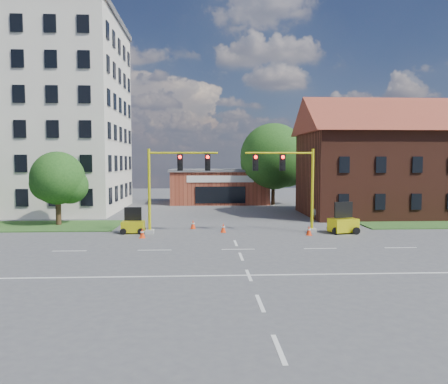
% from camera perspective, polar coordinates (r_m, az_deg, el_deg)
% --- Properties ---
extents(ground, '(120.00, 120.00, 0.00)m').
position_cam_1_polar(ground, '(26.46, 1.86, -7.49)').
color(ground, '#454547').
rests_on(ground, ground).
extents(grass_verge_ne, '(14.00, 4.00, 0.08)m').
position_cam_1_polar(grass_verge_ne, '(40.58, 27.00, -3.85)').
color(grass_verge_ne, '#24491B').
rests_on(grass_verge_ne, ground).
extents(lane_markings, '(60.00, 36.00, 0.01)m').
position_cam_1_polar(lane_markings, '(23.54, 2.47, -8.93)').
color(lane_markings, silver).
rests_on(lane_markings, ground).
extents(office_block, '(18.40, 15.40, 20.60)m').
position_cam_1_polar(office_block, '(51.23, -23.56, 9.31)').
color(office_block, beige).
rests_on(office_block, ground).
extents(brick_shop, '(12.40, 8.40, 4.30)m').
position_cam_1_polar(brick_shop, '(55.95, -0.65, 0.81)').
color(brick_shop, maroon).
rests_on(brick_shop, ground).
extents(townhouse_row, '(21.00, 11.00, 11.50)m').
position_cam_1_polar(townhouse_row, '(46.44, 22.93, 4.50)').
color(townhouse_row, '#4E2317').
rests_on(townhouse_row, ground).
extents(tree_large, '(8.46, 8.05, 9.92)m').
position_cam_1_polar(tree_large, '(53.69, 6.88, 4.37)').
color(tree_large, '#332112').
rests_on(tree_large, ground).
extents(tree_nw_front, '(4.57, 4.35, 6.10)m').
position_cam_1_polar(tree_nw_front, '(38.27, -20.56, 1.46)').
color(tree_nw_front, '#332112').
rests_on(tree_nw_front, ground).
extents(signal_mast_west, '(5.30, 0.60, 6.20)m').
position_cam_1_polar(signal_mast_west, '(31.95, -6.82, 1.55)').
color(signal_mast_west, gray).
rests_on(signal_mast_west, ground).
extents(signal_mast_east, '(5.30, 0.60, 6.20)m').
position_cam_1_polar(signal_mast_east, '(32.53, 8.68, 1.57)').
color(signal_mast_east, gray).
rests_on(signal_mast_east, ground).
extents(trailer_west, '(1.63, 1.10, 1.84)m').
position_cam_1_polar(trailer_west, '(32.87, -11.79, -4.30)').
color(trailer_west, yellow).
rests_on(trailer_west, ground).
extents(trailer_east, '(2.23, 1.80, 2.21)m').
position_cam_1_polar(trailer_east, '(33.42, 15.30, -4.02)').
color(trailer_east, yellow).
rests_on(trailer_east, ground).
extents(cone_a, '(0.40, 0.40, 0.70)m').
position_cam_1_polar(cone_a, '(30.74, -10.63, -5.31)').
color(cone_a, '#F6380C').
rests_on(cone_a, ground).
extents(cone_b, '(0.40, 0.40, 0.70)m').
position_cam_1_polar(cone_b, '(34.46, -4.07, -4.24)').
color(cone_b, '#F6380C').
rests_on(cone_b, ground).
extents(cone_c, '(0.40, 0.40, 0.70)m').
position_cam_1_polar(cone_c, '(32.56, -0.10, -4.72)').
color(cone_c, '#F6380C').
rests_on(cone_c, ground).
extents(cone_d, '(0.40, 0.40, 0.70)m').
position_cam_1_polar(cone_d, '(31.92, 11.04, -4.97)').
color(cone_d, '#F6380C').
rests_on(cone_d, ground).
extents(pickup_white, '(5.49, 2.82, 1.48)m').
position_cam_1_polar(pickup_white, '(41.50, 15.01, -2.41)').
color(pickup_white, silver).
rests_on(pickup_white, ground).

